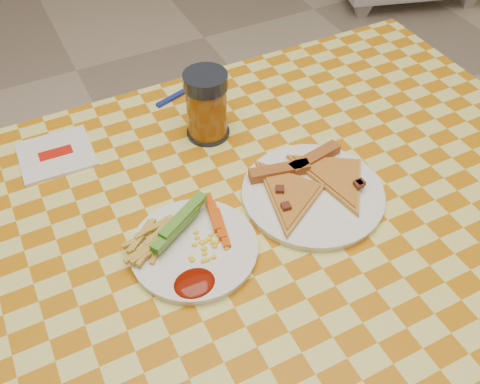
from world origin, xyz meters
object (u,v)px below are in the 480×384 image
at_px(table, 251,246).
at_px(drink_glass, 207,106).
at_px(plate_left, 194,250).
at_px(plate_right, 313,195).

height_order(table, drink_glass, drink_glass).
relative_size(table, plate_left, 6.37).
bearing_deg(plate_left, plate_right, 4.14).
height_order(plate_left, drink_glass, drink_glass).
xyz_separation_m(plate_right, drink_glass, (-0.09, 0.24, 0.06)).
bearing_deg(plate_left, table, 9.70).
distance_m(plate_left, plate_right, 0.23).
xyz_separation_m(table, plate_left, (-0.11, -0.02, 0.08)).
xyz_separation_m(plate_left, drink_glass, (0.14, 0.26, 0.06)).
bearing_deg(plate_right, table, 178.71).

